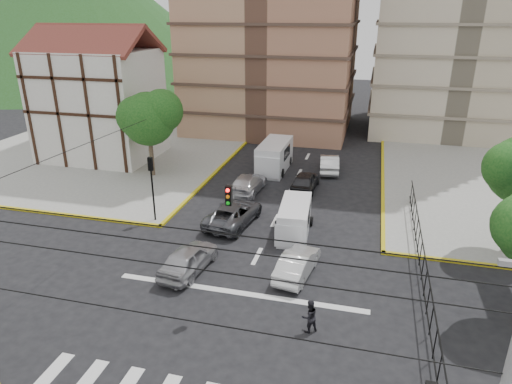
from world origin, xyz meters
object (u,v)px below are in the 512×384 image
(car_silver_front_left, at_px, (189,259))
(traffic_light_nw, at_px, (152,178))
(van_right_lane, at_px, (294,221))
(car_white_front_right, at_px, (297,263))
(pedestrian_crosswalk, at_px, (309,316))
(van_left_lane, at_px, (274,158))

(car_silver_front_left, bearing_deg, traffic_light_nw, -41.79)
(van_right_lane, bearing_deg, car_silver_front_left, -134.88)
(traffic_light_nw, xyz_separation_m, car_white_front_right, (10.38, -4.18, -2.42))
(traffic_light_nw, relative_size, pedestrian_crosswalk, 2.79)
(traffic_light_nw, height_order, car_white_front_right, traffic_light_nw)
(van_left_lane, bearing_deg, pedestrian_crosswalk, -72.46)
(car_silver_front_left, bearing_deg, pedestrian_crosswalk, 161.50)
(traffic_light_nw, bearing_deg, van_left_lane, 65.68)
(traffic_light_nw, distance_m, van_left_lane, 13.49)
(traffic_light_nw, distance_m, pedestrian_crosswalk, 14.71)
(van_right_lane, height_order, car_silver_front_left, van_right_lane)
(car_silver_front_left, relative_size, pedestrian_crosswalk, 2.83)
(pedestrian_crosswalk, bearing_deg, van_right_lane, -112.66)
(car_white_front_right, distance_m, pedestrian_crosswalk, 4.66)
(car_silver_front_left, height_order, car_white_front_right, car_silver_front_left)
(car_silver_front_left, xyz_separation_m, pedestrian_crosswalk, (7.08, -3.40, 0.03))
(traffic_light_nw, xyz_separation_m, car_silver_front_left, (4.58, -5.26, -2.35))
(van_left_lane, distance_m, car_white_front_right, 17.08)
(van_right_lane, relative_size, car_white_front_right, 1.11)
(car_white_front_right, height_order, pedestrian_crosswalk, pedestrian_crosswalk)
(van_right_lane, height_order, van_left_lane, van_left_lane)
(traffic_light_nw, height_order, pedestrian_crosswalk, traffic_light_nw)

